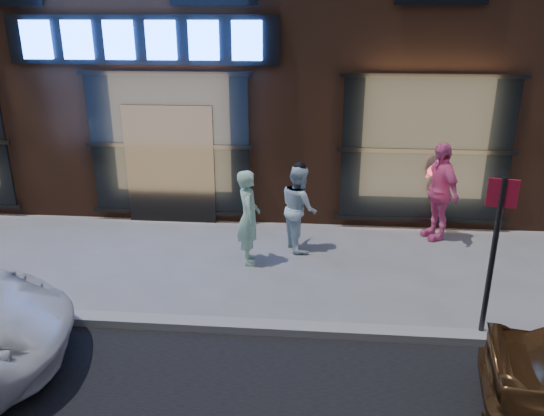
{
  "coord_description": "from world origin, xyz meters",
  "views": [
    {
      "loc": [
        2.94,
        -6.14,
        4.04
      ],
      "look_at": [
        2.26,
        1.6,
        1.2
      ],
      "focal_mm": 35.0,
      "sensor_mm": 36.0,
      "label": 1
    }
  ],
  "objects": [
    {
      "name": "man_cap",
      "position": [
        2.64,
        2.81,
        0.78
      ],
      "size": [
        0.83,
        0.92,
        1.57
      ],
      "primitive_type": "imported",
      "rotation": [
        0.0,
        0.0,
        1.94
      ],
      "color": "white",
      "rests_on": "ground"
    },
    {
      "name": "man_bowtie",
      "position": [
        1.81,
        2.14,
        0.82
      ],
      "size": [
        0.51,
        0.67,
        1.65
      ],
      "primitive_type": "imported",
      "rotation": [
        0.0,
        0.0,
        1.78
      ],
      "color": "#AFE7C9",
      "rests_on": "ground"
    },
    {
      "name": "ground",
      "position": [
        0.0,
        0.0,
        0.0
      ],
      "size": [
        90.0,
        90.0,
        0.0
      ],
      "primitive_type": "plane",
      "color": "slate",
      "rests_on": "ground"
    },
    {
      "name": "sign_post",
      "position": [
        5.17,
        0.1,
        1.35
      ],
      "size": [
        0.35,
        0.1,
        2.23
      ],
      "rotation": [
        0.0,
        0.0,
        -0.21
      ],
      "color": "#262628",
      "rests_on": "ground"
    },
    {
      "name": "passerby",
      "position": [
        5.23,
        3.52,
        0.93
      ],
      "size": [
        0.83,
        1.19,
        1.87
      ],
      "primitive_type": "imported",
      "rotation": [
        0.0,
        0.0,
        -1.19
      ],
      "color": "pink",
      "rests_on": "ground"
    },
    {
      "name": "curb",
      "position": [
        0.0,
        0.0,
        0.06
      ],
      "size": [
        60.0,
        0.25,
        0.12
      ],
      "primitive_type": "cube",
      "color": "gray",
      "rests_on": "ground"
    }
  ]
}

